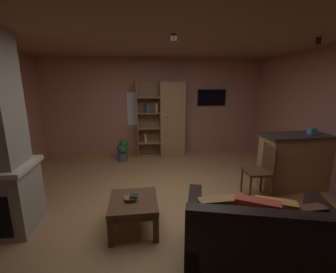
{
  "coord_description": "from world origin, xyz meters",
  "views": [
    {
      "loc": [
        -0.49,
        -3.26,
        1.94
      ],
      "look_at": [
        0.0,
        0.4,
        1.05
      ],
      "focal_mm": 24.38,
      "sensor_mm": 36.0,
      "label": 1
    }
  ],
  "objects_px": {
    "leather_couch": "(258,239)",
    "dining_chair": "(262,168)",
    "table_book_2": "(134,196)",
    "coffee_table": "(134,206)",
    "kitchen_bar_counter": "(300,161)",
    "table_book_0": "(128,197)",
    "table_book_1": "(129,199)",
    "bookshelf_cabinet": "(169,120)",
    "potted_floor_plant": "(123,150)",
    "tissue_box": "(312,131)",
    "wall_mounted_tv": "(212,97)"
  },
  "relations": [
    {
      "from": "coffee_table",
      "to": "leather_couch",
      "type": "bearing_deg",
      "value": -31.45
    },
    {
      "from": "dining_chair",
      "to": "tissue_box",
      "type": "bearing_deg",
      "value": 13.67
    },
    {
      "from": "bookshelf_cabinet",
      "to": "table_book_1",
      "type": "distance_m",
      "value": 3.31
    },
    {
      "from": "bookshelf_cabinet",
      "to": "table_book_2",
      "type": "xyz_separation_m",
      "value": [
        -0.88,
        -3.11,
        -0.47
      ]
    },
    {
      "from": "dining_chair",
      "to": "potted_floor_plant",
      "type": "bearing_deg",
      "value": 138.51
    },
    {
      "from": "bookshelf_cabinet",
      "to": "potted_floor_plant",
      "type": "height_order",
      "value": "bookshelf_cabinet"
    },
    {
      "from": "tissue_box",
      "to": "bookshelf_cabinet",
      "type": "bearing_deg",
      "value": 136.01
    },
    {
      "from": "bookshelf_cabinet",
      "to": "tissue_box",
      "type": "distance_m",
      "value": 3.2
    },
    {
      "from": "kitchen_bar_counter",
      "to": "potted_floor_plant",
      "type": "height_order",
      "value": "kitchen_bar_counter"
    },
    {
      "from": "kitchen_bar_counter",
      "to": "leather_couch",
      "type": "bearing_deg",
      "value": -135.53
    },
    {
      "from": "kitchen_bar_counter",
      "to": "potted_floor_plant",
      "type": "relative_size",
      "value": 2.61
    },
    {
      "from": "table_book_0",
      "to": "potted_floor_plant",
      "type": "bearing_deg",
      "value": 95.01
    },
    {
      "from": "leather_couch",
      "to": "table_book_1",
      "type": "xyz_separation_m",
      "value": [
        -1.37,
        0.77,
        0.15
      ]
    },
    {
      "from": "table_book_1",
      "to": "kitchen_bar_counter",
      "type": "bearing_deg",
      "value": 16.59
    },
    {
      "from": "table_book_1",
      "to": "wall_mounted_tv",
      "type": "height_order",
      "value": "wall_mounted_tv"
    },
    {
      "from": "table_book_2",
      "to": "coffee_table",
      "type": "bearing_deg",
      "value": 114.77
    },
    {
      "from": "coffee_table",
      "to": "table_book_0",
      "type": "height_order",
      "value": "table_book_0"
    },
    {
      "from": "leather_couch",
      "to": "coffee_table",
      "type": "distance_m",
      "value": 1.55
    },
    {
      "from": "tissue_box",
      "to": "table_book_0",
      "type": "xyz_separation_m",
      "value": [
        -3.26,
        -0.82,
        -0.64
      ]
    },
    {
      "from": "table_book_0",
      "to": "kitchen_bar_counter",
      "type": "bearing_deg",
      "value": 14.91
    },
    {
      "from": "table_book_1",
      "to": "table_book_2",
      "type": "distance_m",
      "value": 0.07
    },
    {
      "from": "kitchen_bar_counter",
      "to": "table_book_0",
      "type": "relative_size",
      "value": 12.02
    },
    {
      "from": "table_book_2",
      "to": "potted_floor_plant",
      "type": "xyz_separation_m",
      "value": [
        -0.31,
        2.81,
        -0.21
      ]
    },
    {
      "from": "kitchen_bar_counter",
      "to": "coffee_table",
      "type": "bearing_deg",
      "value": -163.88
    },
    {
      "from": "wall_mounted_tv",
      "to": "table_book_2",
      "type": "bearing_deg",
      "value": -122.18
    },
    {
      "from": "leather_couch",
      "to": "dining_chair",
      "type": "bearing_deg",
      "value": 59.74
    },
    {
      "from": "leather_couch",
      "to": "wall_mounted_tv",
      "type": "distance_m",
      "value": 4.35
    },
    {
      "from": "kitchen_bar_counter",
      "to": "table_book_1",
      "type": "bearing_deg",
      "value": -163.41
    },
    {
      "from": "table_book_0",
      "to": "wall_mounted_tv",
      "type": "distance_m",
      "value": 4.05
    },
    {
      "from": "table_book_0",
      "to": "potted_floor_plant",
      "type": "relative_size",
      "value": 0.22
    },
    {
      "from": "leather_couch",
      "to": "potted_floor_plant",
      "type": "relative_size",
      "value": 3.07
    },
    {
      "from": "tissue_box",
      "to": "potted_floor_plant",
      "type": "xyz_separation_m",
      "value": [
        -3.5,
        1.92,
        -0.79
      ]
    },
    {
      "from": "tissue_box",
      "to": "dining_chair",
      "type": "relative_size",
      "value": 0.13
    },
    {
      "from": "bookshelf_cabinet",
      "to": "wall_mounted_tv",
      "type": "relative_size",
      "value": 2.51
    },
    {
      "from": "kitchen_bar_counter",
      "to": "tissue_box",
      "type": "relative_size",
      "value": 12.01
    },
    {
      "from": "table_book_1",
      "to": "dining_chair",
      "type": "xyz_separation_m",
      "value": [
        2.2,
        0.66,
        0.06
      ]
    },
    {
      "from": "table_book_1",
      "to": "wall_mounted_tv",
      "type": "distance_m",
      "value": 4.11
    },
    {
      "from": "table_book_1",
      "to": "table_book_2",
      "type": "height_order",
      "value": "table_book_2"
    },
    {
      "from": "table_book_0",
      "to": "potted_floor_plant",
      "type": "height_order",
      "value": "potted_floor_plant"
    },
    {
      "from": "table_book_0",
      "to": "table_book_1",
      "type": "distance_m",
      "value": 0.1
    },
    {
      "from": "leather_couch",
      "to": "table_book_0",
      "type": "distance_m",
      "value": 1.63
    },
    {
      "from": "bookshelf_cabinet",
      "to": "dining_chair",
      "type": "xyz_separation_m",
      "value": [
        1.26,
        -2.47,
        -0.43
      ]
    },
    {
      "from": "table_book_1",
      "to": "potted_floor_plant",
      "type": "relative_size",
      "value": 0.21
    },
    {
      "from": "leather_couch",
      "to": "dining_chair",
      "type": "relative_size",
      "value": 1.84
    },
    {
      "from": "leather_couch",
      "to": "dining_chair",
      "type": "distance_m",
      "value": 1.66
    },
    {
      "from": "leather_couch",
      "to": "table_book_1",
      "type": "distance_m",
      "value": 1.57
    },
    {
      "from": "table_book_1",
      "to": "dining_chair",
      "type": "height_order",
      "value": "dining_chair"
    },
    {
      "from": "potted_floor_plant",
      "to": "tissue_box",
      "type": "bearing_deg",
      "value": -28.77
    },
    {
      "from": "tissue_box",
      "to": "table_book_0",
      "type": "relative_size",
      "value": 1.0
    },
    {
      "from": "kitchen_bar_counter",
      "to": "bookshelf_cabinet",
      "type": "bearing_deg",
      "value": 134.03
    }
  ]
}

